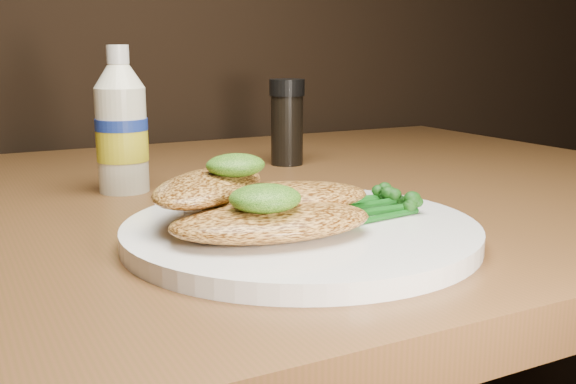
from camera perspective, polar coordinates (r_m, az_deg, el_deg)
plate at (r=0.55m, az=1.08°, el=-3.38°), size 0.29×0.29×0.02m
chicken_front at (r=0.50m, az=-1.39°, el=-2.52°), size 0.17×0.11×0.02m
chicken_mid at (r=0.55m, az=-0.61°, el=-0.46°), size 0.16×0.10×0.02m
chicken_back at (r=0.56m, az=-6.68°, el=0.48°), size 0.16×0.16×0.02m
pesto_front at (r=0.49m, az=-1.96°, el=-0.54°), size 0.06×0.06×0.02m
pesto_back at (r=0.55m, az=-4.48°, el=2.28°), size 0.06×0.05×0.02m
broccolini_bundle at (r=0.57m, az=5.42°, el=-1.01°), size 0.16×0.14×0.02m
mayo_bottle at (r=0.75m, az=-13.98°, el=5.98°), size 0.07×0.07×0.16m
pepper_grinder at (r=0.90m, az=-0.08°, el=5.93°), size 0.06×0.06×0.11m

